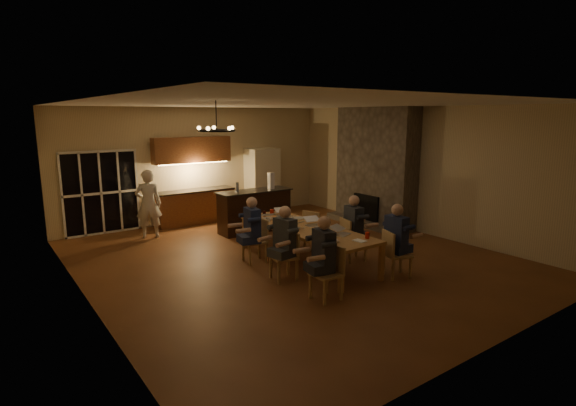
# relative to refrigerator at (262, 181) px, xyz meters

# --- Properties ---
(floor) EXTENTS (9.00, 9.00, 0.00)m
(floor) POSITION_rel_refrigerator_xyz_m (-1.90, -4.15, -1.00)
(floor) COLOR brown
(floor) RESTS_ON ground
(back_wall) EXTENTS (8.00, 0.04, 3.20)m
(back_wall) POSITION_rel_refrigerator_xyz_m (-1.90, 0.37, 0.60)
(back_wall) COLOR beige
(back_wall) RESTS_ON ground
(left_wall) EXTENTS (0.04, 9.00, 3.20)m
(left_wall) POSITION_rel_refrigerator_xyz_m (-5.92, -4.15, 0.60)
(left_wall) COLOR beige
(left_wall) RESTS_ON ground
(right_wall) EXTENTS (0.04, 9.00, 3.20)m
(right_wall) POSITION_rel_refrigerator_xyz_m (2.12, -4.15, 0.60)
(right_wall) COLOR beige
(right_wall) RESTS_ON ground
(ceiling) EXTENTS (8.00, 9.00, 0.04)m
(ceiling) POSITION_rel_refrigerator_xyz_m (-1.90, -4.15, 2.22)
(ceiling) COLOR white
(ceiling) RESTS_ON back_wall
(french_doors) EXTENTS (1.86, 0.08, 2.10)m
(french_doors) POSITION_rel_refrigerator_xyz_m (-4.60, 0.32, 0.05)
(french_doors) COLOR black
(french_doors) RESTS_ON ground
(fireplace) EXTENTS (0.58, 2.50, 3.20)m
(fireplace) POSITION_rel_refrigerator_xyz_m (1.80, -2.95, 0.60)
(fireplace) COLOR #61574C
(fireplace) RESTS_ON ground
(kitchenette) EXTENTS (2.24, 0.68, 2.40)m
(kitchenette) POSITION_rel_refrigerator_xyz_m (-2.20, 0.05, 0.20)
(kitchenette) COLOR brown
(kitchenette) RESTS_ON ground
(refrigerator) EXTENTS (0.90, 0.68, 2.00)m
(refrigerator) POSITION_rel_refrigerator_xyz_m (0.00, 0.00, 0.00)
(refrigerator) COLOR beige
(refrigerator) RESTS_ON ground
(dining_table) EXTENTS (1.10, 3.36, 0.75)m
(dining_table) POSITION_rel_refrigerator_xyz_m (-1.82, -4.51, -0.62)
(dining_table) COLOR #BB854B
(dining_table) RESTS_ON ground
(bar_island) EXTENTS (1.98, 0.70, 1.08)m
(bar_island) POSITION_rel_refrigerator_xyz_m (-1.32, -1.71, -0.46)
(bar_island) COLOR black
(bar_island) RESTS_ON ground
(chair_left_near) EXTENTS (0.44, 0.44, 0.89)m
(chair_left_near) POSITION_rel_refrigerator_xyz_m (-2.70, -6.19, -0.55)
(chair_left_near) COLOR #A88754
(chair_left_near) RESTS_ON ground
(chair_left_mid) EXTENTS (0.51, 0.51, 0.89)m
(chair_left_mid) POSITION_rel_refrigerator_xyz_m (-2.74, -5.04, -0.55)
(chair_left_mid) COLOR #A88754
(chair_left_mid) RESTS_ON ground
(chair_left_far) EXTENTS (0.50, 0.50, 0.89)m
(chair_left_far) POSITION_rel_refrigerator_xyz_m (-2.63, -3.85, -0.55)
(chair_left_far) COLOR #A88754
(chair_left_far) RESTS_ON ground
(chair_right_near) EXTENTS (0.56, 0.56, 0.89)m
(chair_right_near) POSITION_rel_refrigerator_xyz_m (-0.94, -6.16, -0.55)
(chair_right_near) COLOR #A88754
(chair_right_near) RESTS_ON ground
(chair_right_mid) EXTENTS (0.53, 0.53, 0.89)m
(chair_right_mid) POSITION_rel_refrigerator_xyz_m (-0.90, -4.95, -0.55)
(chair_right_mid) COLOR #A88754
(chair_right_mid) RESTS_ON ground
(chair_right_far) EXTENTS (0.54, 0.54, 0.89)m
(chair_right_far) POSITION_rel_refrigerator_xyz_m (-1.00, -3.84, -0.55)
(chair_right_far) COLOR #A88754
(chair_right_far) RESTS_ON ground
(person_left_near) EXTENTS (0.69, 0.69, 1.38)m
(person_left_near) POSITION_rel_refrigerator_xyz_m (-2.67, -6.09, -0.31)
(person_left_near) COLOR #272932
(person_left_near) RESTS_ON ground
(person_right_near) EXTENTS (0.60, 0.60, 1.38)m
(person_right_near) POSITION_rel_refrigerator_xyz_m (-0.91, -6.09, -0.31)
(person_right_near) COLOR navy
(person_right_near) RESTS_ON ground
(person_left_mid) EXTENTS (0.69, 0.69, 1.38)m
(person_left_mid) POSITION_rel_refrigerator_xyz_m (-2.70, -5.04, -0.31)
(person_left_mid) COLOR #353A3E
(person_left_mid) RESTS_ON ground
(person_right_mid) EXTENTS (0.70, 0.70, 1.38)m
(person_right_mid) POSITION_rel_refrigerator_xyz_m (-0.93, -4.97, -0.31)
(person_right_mid) COLOR #272932
(person_right_mid) RESTS_ON ground
(person_left_far) EXTENTS (0.69, 0.69, 1.38)m
(person_left_far) POSITION_rel_refrigerator_xyz_m (-2.72, -3.92, -0.31)
(person_left_far) COLOR navy
(person_left_far) RESTS_ON ground
(standing_person) EXTENTS (0.72, 0.60, 1.69)m
(standing_person) POSITION_rel_refrigerator_xyz_m (-3.76, -0.73, -0.15)
(standing_person) COLOR silver
(standing_person) RESTS_ON ground
(chandelier) EXTENTS (0.57, 0.57, 0.03)m
(chandelier) POSITION_rel_refrigerator_xyz_m (-4.11, -5.23, 1.75)
(chandelier) COLOR black
(chandelier) RESTS_ON ceiling
(laptop_a) EXTENTS (0.42, 0.40, 0.23)m
(laptop_a) POSITION_rel_refrigerator_xyz_m (-2.09, -5.55, -0.14)
(laptop_a) COLOR silver
(laptop_a) RESTS_ON dining_table
(laptop_b) EXTENTS (0.39, 0.37, 0.23)m
(laptop_b) POSITION_rel_refrigerator_xyz_m (-1.62, -5.38, -0.14)
(laptop_b) COLOR silver
(laptop_b) RESTS_ON dining_table
(laptop_c) EXTENTS (0.35, 0.32, 0.23)m
(laptop_c) POSITION_rel_refrigerator_xyz_m (-2.12, -4.43, -0.14)
(laptop_c) COLOR silver
(laptop_c) RESTS_ON dining_table
(laptop_d) EXTENTS (0.37, 0.33, 0.23)m
(laptop_d) POSITION_rel_refrigerator_xyz_m (-1.59, -4.50, -0.14)
(laptop_d) COLOR silver
(laptop_d) RESTS_ON dining_table
(laptop_e) EXTENTS (0.38, 0.35, 0.23)m
(laptop_e) POSITION_rel_refrigerator_xyz_m (-2.07, -3.44, -0.14)
(laptop_e) COLOR silver
(laptop_e) RESTS_ON dining_table
(laptop_f) EXTENTS (0.38, 0.35, 0.23)m
(laptop_f) POSITION_rel_refrigerator_xyz_m (-1.59, -3.41, -0.14)
(laptop_f) COLOR silver
(laptop_f) RESTS_ON dining_table
(mug_front) EXTENTS (0.07, 0.07, 0.10)m
(mug_front) POSITION_rel_refrigerator_xyz_m (-1.84, -4.90, -0.20)
(mug_front) COLOR silver
(mug_front) RESTS_ON dining_table
(mug_mid) EXTENTS (0.08, 0.08, 0.10)m
(mug_mid) POSITION_rel_refrigerator_xyz_m (-1.76, -3.97, -0.20)
(mug_mid) COLOR silver
(mug_mid) RESTS_ON dining_table
(mug_back) EXTENTS (0.09, 0.09, 0.10)m
(mug_back) POSITION_rel_refrigerator_xyz_m (-2.18, -3.67, -0.20)
(mug_back) COLOR silver
(mug_back) RESTS_ON dining_table
(redcup_near) EXTENTS (0.08, 0.08, 0.12)m
(redcup_near) POSITION_rel_refrigerator_xyz_m (-1.41, -5.84, -0.19)
(redcup_near) COLOR red
(redcup_near) RESTS_ON dining_table
(redcup_mid) EXTENTS (0.09, 0.09, 0.12)m
(redcup_mid) POSITION_rel_refrigerator_xyz_m (-2.20, -4.06, -0.19)
(redcup_mid) COLOR red
(redcup_mid) RESTS_ON dining_table
(redcup_far) EXTENTS (0.09, 0.09, 0.12)m
(redcup_far) POSITION_rel_refrigerator_xyz_m (-1.73, -3.14, -0.19)
(redcup_far) COLOR red
(redcup_far) RESTS_ON dining_table
(can_silver) EXTENTS (0.07, 0.07, 0.12)m
(can_silver) POSITION_rel_refrigerator_xyz_m (-1.79, -5.18, -0.19)
(can_silver) COLOR #B2B2B7
(can_silver) RESTS_ON dining_table
(can_cola) EXTENTS (0.07, 0.07, 0.12)m
(can_cola) POSITION_rel_refrigerator_xyz_m (-1.95, -3.17, -0.19)
(can_cola) COLOR #3F0F0C
(can_cola) RESTS_ON dining_table
(plate_near) EXTENTS (0.24, 0.24, 0.02)m
(plate_near) POSITION_rel_refrigerator_xyz_m (-1.42, -5.01, -0.24)
(plate_near) COLOR silver
(plate_near) RESTS_ON dining_table
(plate_left) EXTENTS (0.25, 0.25, 0.02)m
(plate_left) POSITION_rel_refrigerator_xyz_m (-2.09, -5.40, -0.24)
(plate_left) COLOR silver
(plate_left) RESTS_ON dining_table
(plate_far) EXTENTS (0.24, 0.24, 0.02)m
(plate_far) POSITION_rel_refrigerator_xyz_m (-1.46, -3.79, -0.24)
(plate_far) COLOR silver
(plate_far) RESTS_ON dining_table
(notepad) EXTENTS (0.18, 0.24, 0.01)m
(notepad) POSITION_rel_refrigerator_xyz_m (-1.65, -5.89, -0.24)
(notepad) COLOR white
(notepad) RESTS_ON dining_table
(bar_bottle) EXTENTS (0.08, 0.08, 0.24)m
(bar_bottle) POSITION_rel_refrigerator_xyz_m (-1.79, -1.66, 0.20)
(bar_bottle) COLOR #99999E
(bar_bottle) RESTS_ON bar_island
(bar_blender) EXTENTS (0.14, 0.14, 0.43)m
(bar_blender) POSITION_rel_refrigerator_xyz_m (-0.85, -1.78, 0.30)
(bar_blender) COLOR silver
(bar_blender) RESTS_ON bar_island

